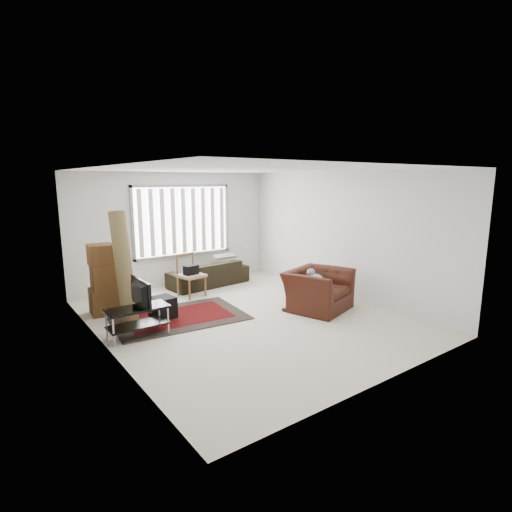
{
  "coord_description": "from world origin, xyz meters",
  "views": [
    {
      "loc": [
        -4.02,
        -5.83,
        2.52
      ],
      "look_at": [
        0.5,
        0.38,
        1.05
      ],
      "focal_mm": 28.0,
      "sensor_mm": 36.0,
      "label": 1
    }
  ],
  "objects_px": {
    "side_chair": "(191,273)",
    "armchair": "(318,287)",
    "moving_boxes": "(104,282)",
    "tv_stand": "(137,316)",
    "sofa": "(208,270)"
  },
  "relations": [
    {
      "from": "tv_stand",
      "to": "armchair",
      "type": "relative_size",
      "value": 0.67
    },
    {
      "from": "tv_stand",
      "to": "sofa",
      "type": "height_order",
      "value": "sofa"
    },
    {
      "from": "tv_stand",
      "to": "moving_boxes",
      "type": "distance_m",
      "value": 1.53
    },
    {
      "from": "side_chair",
      "to": "armchair",
      "type": "distance_m",
      "value": 2.79
    },
    {
      "from": "sofa",
      "to": "side_chair",
      "type": "distance_m",
      "value": 0.99
    },
    {
      "from": "moving_boxes",
      "to": "armchair",
      "type": "xyz_separation_m",
      "value": [
        3.45,
        -2.21,
        -0.17
      ]
    },
    {
      "from": "side_chair",
      "to": "tv_stand",
      "type": "bearing_deg",
      "value": -147.76
    },
    {
      "from": "moving_boxes",
      "to": "sofa",
      "type": "distance_m",
      "value": 2.71
    },
    {
      "from": "tv_stand",
      "to": "sofa",
      "type": "bearing_deg",
      "value": 40.55
    },
    {
      "from": "sofa",
      "to": "moving_boxes",
      "type": "bearing_deg",
      "value": 9.04
    },
    {
      "from": "moving_boxes",
      "to": "armchair",
      "type": "distance_m",
      "value": 4.11
    },
    {
      "from": "tv_stand",
      "to": "side_chair",
      "type": "height_order",
      "value": "side_chair"
    },
    {
      "from": "tv_stand",
      "to": "moving_boxes",
      "type": "bearing_deg",
      "value": 93.18
    },
    {
      "from": "side_chair",
      "to": "armchair",
      "type": "xyz_separation_m",
      "value": [
        1.61,
        -2.28,
        -0.06
      ]
    },
    {
      "from": "moving_boxes",
      "to": "sofa",
      "type": "bearing_deg",
      "value": 14.26
    }
  ]
}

